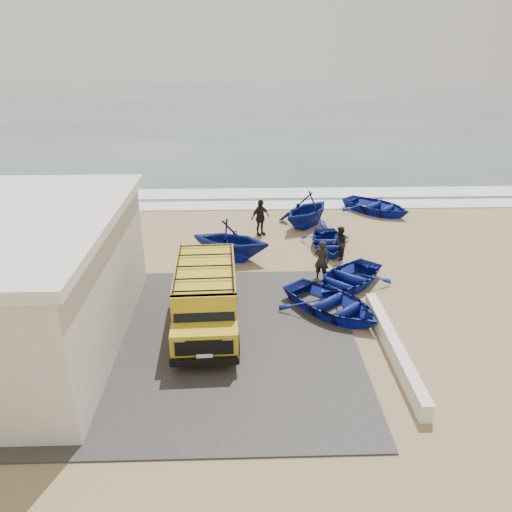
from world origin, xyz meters
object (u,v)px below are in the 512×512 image
object	(u,v)px
parapet	(394,348)
fisherman_back	(260,218)
boat_near_left	(332,303)
boat_far_left	(307,209)
fisherman_front	(322,260)
van	(206,296)
fisherman_middle	(340,243)
boat_mid_left	(230,240)
boat_far_right	(376,206)
boat_mid_right	(328,242)
boat_near_right	(347,278)

from	to	relation	value
parapet	fisherman_back	world-z (taller)	fisherman_back
boat_near_left	boat_far_left	world-z (taller)	boat_far_left
fisherman_front	van	bearing A→B (deg)	66.00
boat_near_left	fisherman_middle	world-z (taller)	fisherman_middle
fisherman_middle	fisherman_back	distance (m)	4.56
van	boat_mid_left	world-z (taller)	van
fisherman_front	fisherman_middle	bearing A→B (deg)	-91.96
fisherman_front	parapet	bearing A→B (deg)	132.55
boat_far_right	fisherman_front	distance (m)	9.29
van	fisherman_middle	distance (m)	7.73
van	boat_far_right	size ratio (longest dim) A/B	1.31
van	boat_mid_left	xyz separation A→B (m)	(0.72, 5.59, -0.25)
boat_far_right	boat_near_left	bearing A→B (deg)	-156.73
parapet	fisherman_middle	size ratio (longest dim) A/B	3.97
boat_mid_right	fisherman_front	size ratio (longest dim) A/B	1.98
boat_far_left	fisherman_back	size ratio (longest dim) A/B	1.90
boat_far_left	parapet	bearing A→B (deg)	-43.64
parapet	boat_near_right	bearing A→B (deg)	96.25
boat_mid_left	fisherman_middle	xyz separation A→B (m)	(4.78, -0.17, -0.16)
parapet	boat_far_left	world-z (taller)	boat_far_left
boat_mid_right	fisherman_middle	world-z (taller)	fisherman_middle
boat_near_left	boat_mid_right	xyz separation A→B (m)	(0.84, 5.85, -0.06)
parapet	fisherman_middle	bearing A→B (deg)	92.66
boat_near_left	boat_near_right	xyz separation A→B (m)	(0.96, 2.06, -0.02)
parapet	boat_near_left	distance (m)	2.99
boat_near_right	boat_far_right	bearing A→B (deg)	112.21
boat_mid_left	van	bearing A→B (deg)	-167.60
parapet	boat_far_left	bearing A→B (deg)	96.22
boat_near_right	fisherman_front	xyz separation A→B (m)	(-0.92, 0.70, 0.46)
boat_far_left	fisherman_front	distance (m)	6.18
boat_mid_left	fisherman_back	distance (m)	3.23
boat_near_right	boat_mid_left	xyz separation A→B (m)	(-4.61, 2.80, 0.54)
boat_far_right	boat_mid_left	bearing A→B (deg)	172.31
boat_mid_left	boat_far_right	xyz separation A→B (m)	(8.01, 6.11, -0.51)
van	boat_near_right	bearing A→B (deg)	25.43
parapet	boat_far_right	world-z (taller)	boat_far_right
parapet	fisherman_front	bearing A→B (deg)	104.98
boat_far_right	fisherman_back	size ratio (longest dim) A/B	2.15
boat_mid_left	fisherman_front	xyz separation A→B (m)	(3.68, -2.10, -0.08)
boat_near_right	fisherman_back	world-z (taller)	fisherman_back
boat_mid_right	fisherman_back	xyz separation A→B (m)	(-3.07, 1.92, 0.57)
boat_mid_right	fisherman_middle	xyz separation A→B (m)	(0.29, -1.16, 0.41)
boat_near_left	boat_mid_right	world-z (taller)	boat_near_left
boat_near_left	boat_far_right	world-z (taller)	boat_far_right
fisherman_middle	boat_mid_right	bearing A→B (deg)	-165.15
boat_near_right	fisherman_front	world-z (taller)	fisherman_front
boat_far_left	fisherman_front	size ratio (longest dim) A/B	2.08
van	boat_far_left	xyz separation A→B (m)	(4.57, 9.67, -0.25)
boat_near_left	van	bearing A→B (deg)	149.22
boat_far_left	boat_far_right	size ratio (longest dim) A/B	0.89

